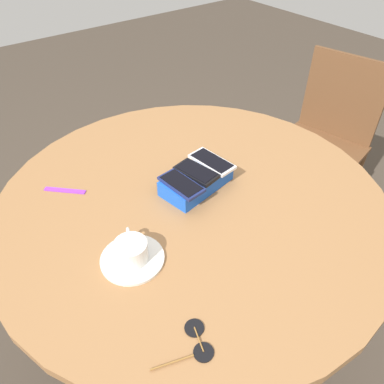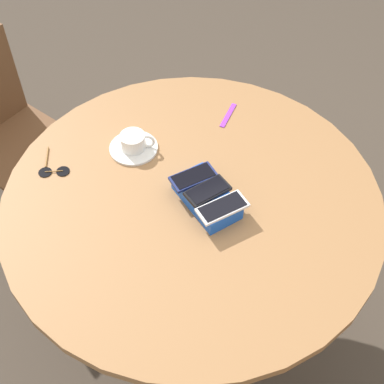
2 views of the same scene
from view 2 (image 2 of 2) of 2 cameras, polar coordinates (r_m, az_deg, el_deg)
ground_plane at (r=2.22m, az=0.00°, el=-13.15°), size 8.00×8.00×0.00m
round_table at (r=1.65m, az=0.00°, el=-2.45°), size 1.13×1.13×0.76m
phone_box at (r=1.54m, az=1.56°, el=-0.59°), size 0.23×0.15×0.05m
phone_white at (r=1.49m, az=3.26°, el=-1.66°), size 0.08×0.15×0.01m
phone_black at (r=1.52m, az=1.68°, el=0.11°), size 0.09×0.14×0.01m
phone_navy at (r=1.56m, az=0.14°, el=1.63°), size 0.08×0.14×0.01m
saucer at (r=1.72m, az=-6.24°, el=4.70°), size 0.15×0.15×0.01m
coffee_cup at (r=1.70m, az=-6.23°, el=5.42°), size 0.08×0.11×0.05m
lanyard_strap at (r=1.83m, az=3.88°, el=8.17°), size 0.10×0.10×0.00m
sunglasses at (r=1.70m, az=-14.58°, el=2.28°), size 0.14×0.09×0.01m
chair_near_window at (r=2.32m, az=-18.64°, el=5.26°), size 0.52×0.52×0.85m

